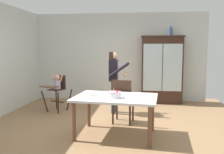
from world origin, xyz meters
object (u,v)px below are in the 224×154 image
at_px(adult_person, 114,75).
at_px(dining_table, 116,101).
at_px(high_chair_with_toddler, 57,86).
at_px(dining_chair_far_side, 122,98).
at_px(ceramic_vase, 170,32).
at_px(birthday_cake, 114,95).
at_px(serving_bowl, 92,94).
at_px(china_cabinet, 162,69).

relative_size(adult_person, dining_table, 0.97).
relative_size(high_chair_with_toddler, dining_table, 0.60).
xyz_separation_m(high_chair_with_toddler, dining_chair_far_side, (1.75, -0.86, -0.10)).
relative_size(ceramic_vase, birthday_cake, 0.96).
distance_m(ceramic_vase, birthday_cake, 3.57).
xyz_separation_m(serving_bowl, dining_chair_far_side, (0.51, 0.70, -0.21)).
xyz_separation_m(dining_table, dining_chair_far_side, (0.07, 0.72, -0.10)).
relative_size(ceramic_vase, dining_table, 0.17).
height_order(adult_person, birthday_cake, adult_person).
distance_m(high_chair_with_toddler, dining_table, 2.31).
bearing_deg(ceramic_vase, adult_person, -138.61).
xyz_separation_m(ceramic_vase, adult_person, (-1.51, -1.33, -1.14)).
xyz_separation_m(ceramic_vase, dining_table, (-1.30, -2.93, -1.45)).
bearing_deg(serving_bowl, china_cabinet, 62.36).
distance_m(china_cabinet, adult_person, 1.84).
distance_m(dining_table, serving_bowl, 0.46).
height_order(adult_person, dining_chair_far_side, adult_person).
distance_m(ceramic_vase, adult_person, 2.31).
bearing_deg(serving_bowl, adult_person, 81.43).
height_order(china_cabinet, dining_table, china_cabinet).
relative_size(china_cabinet, ceramic_vase, 7.36).
height_order(china_cabinet, adult_person, china_cabinet).
xyz_separation_m(adult_person, birthday_cake, (0.19, -1.72, -0.17)).
xyz_separation_m(china_cabinet, ceramic_vase, (0.22, 0.00, 1.11)).
relative_size(china_cabinet, dining_table, 1.26).
height_order(ceramic_vase, birthday_cake, ceramic_vase).
distance_m(high_chair_with_toddler, birthday_cake, 2.38).
xyz_separation_m(adult_person, serving_bowl, (-0.24, -1.58, -0.20)).
relative_size(serving_bowl, dining_chair_far_side, 0.19).
xyz_separation_m(china_cabinet, high_chair_with_toddler, (-2.76, -1.34, -0.35)).
bearing_deg(china_cabinet, dining_table, -110.19).
relative_size(dining_table, serving_bowl, 8.75).
distance_m(ceramic_vase, serving_bowl, 3.64).
bearing_deg(adult_person, serving_bowl, 172.33).
height_order(high_chair_with_toddler, dining_table, high_chair_with_toddler).
bearing_deg(high_chair_with_toddler, ceramic_vase, 45.26).
bearing_deg(serving_bowl, ceramic_vase, 59.04).
height_order(birthday_cake, dining_chair_far_side, dining_chair_far_side).
relative_size(birthday_cake, dining_chair_far_side, 0.29).
relative_size(high_chair_with_toddler, adult_person, 0.62).
distance_m(adult_person, dining_table, 1.64).
relative_size(birthday_cake, serving_bowl, 1.56).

